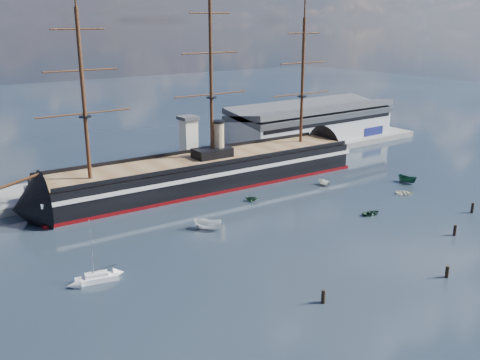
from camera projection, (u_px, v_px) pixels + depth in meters
ground at (250, 206)px, 128.89m from camera, size 600.00×600.00×0.00m
quay at (204, 168)px, 162.35m from camera, size 180.00×18.00×2.00m
warehouse at (311, 123)px, 190.38m from camera, size 63.00×21.00×11.60m
quay_tower at (189, 141)px, 153.26m from camera, size 5.00×5.00×15.00m
warship at (201, 173)px, 142.43m from camera, size 113.24×20.36×53.94m
sailboat at (97, 278)px, 91.55m from camera, size 7.43×3.71×11.42m
motorboat_a at (208, 230)px, 114.43m from camera, size 7.88×6.32×3.02m
motorboat_b at (371, 215)px, 123.19m from camera, size 1.56×3.03×1.35m
motorboat_c at (324, 185)px, 145.09m from camera, size 5.10×2.27×1.98m
motorboat_d at (251, 201)px, 132.59m from camera, size 5.36×5.32×1.93m
motorboat_e at (405, 194)px, 137.75m from camera, size 2.66×2.84×1.30m
motorboat_f at (407, 183)px, 147.45m from camera, size 6.66×3.00×2.58m
piling_near_left at (323, 303)px, 84.78m from camera, size 0.64×0.64×2.99m
piling_near_mid at (446, 277)px, 93.16m from camera, size 0.64×0.64×2.86m
piling_near_right at (454, 235)px, 111.42m from camera, size 0.64×0.64×3.03m
piling_far_right at (472, 213)px, 124.43m from camera, size 0.64×0.64×3.14m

